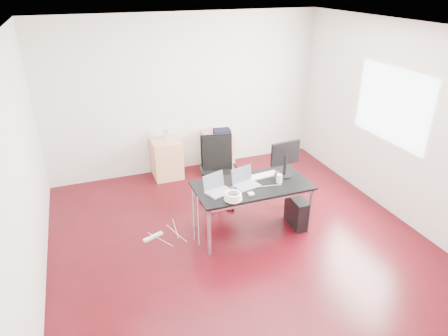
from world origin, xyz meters
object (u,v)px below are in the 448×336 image
object	(u,v)px
pc_tower	(297,212)
office_chair	(218,168)
filing_cabinet_left	(167,159)
desk	(252,188)
filing_cabinet_right	(218,151)

from	to	relation	value
pc_tower	office_chair	bearing A→B (deg)	132.77
office_chair	filing_cabinet_left	world-z (taller)	office_chair
desk	filing_cabinet_right	bearing A→B (deg)	83.53
desk	filing_cabinet_right	world-z (taller)	desk
filing_cabinet_right	office_chair	bearing A→B (deg)	-109.42
office_chair	filing_cabinet_right	distance (m)	1.28
desk	pc_tower	xyz separation A→B (m)	(0.68, -0.13, -0.46)
desk	filing_cabinet_left	bearing A→B (deg)	109.69
filing_cabinet_left	filing_cabinet_right	world-z (taller)	same
office_chair	filing_cabinet_left	bearing A→B (deg)	125.46
office_chair	filing_cabinet_right	xyz separation A→B (m)	(0.42, 1.18, -0.26)
office_chair	pc_tower	world-z (taller)	office_chair
filing_cabinet_right	pc_tower	distance (m)	2.25
filing_cabinet_right	pc_tower	world-z (taller)	filing_cabinet_right
filing_cabinet_left	pc_tower	distance (m)	2.62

